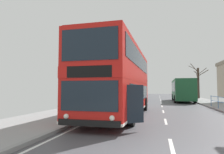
# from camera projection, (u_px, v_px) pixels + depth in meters

# --- Properties ---
(double_decker_bus_main) EXTENTS (3.30, 11.30, 4.32)m
(double_decker_bus_main) POSITION_uv_depth(u_px,v_px,m) (120.00, 81.00, 12.84)
(double_decker_bus_main) COLOR red
(double_decker_bus_main) RESTS_ON ground
(background_bus_far_lane) EXTENTS (2.77, 10.21, 2.99)m
(background_bus_far_lane) POSITION_uv_depth(u_px,v_px,m) (182.00, 90.00, 27.71)
(background_bus_far_lane) COLOR #19512D
(background_bus_far_lane) RESTS_ON ground
(bare_tree_far_00) EXTENTS (3.25, 3.07, 6.23)m
(bare_tree_far_00) POSITION_uv_depth(u_px,v_px,m) (198.00, 81.00, 34.64)
(bare_tree_far_00) COLOR #423328
(bare_tree_far_00) RESTS_ON ground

